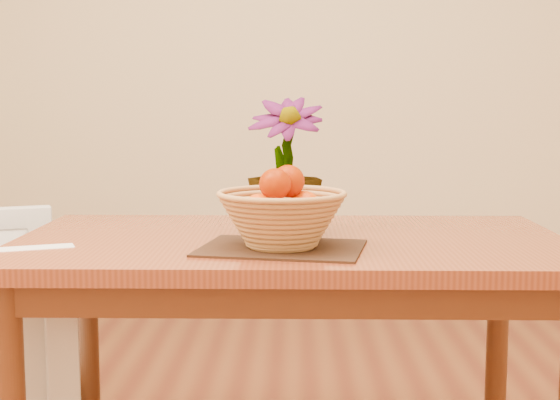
{
  "coord_description": "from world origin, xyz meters",
  "views": [
    {
      "loc": [
        0.01,
        -1.67,
        1.09
      ],
      "look_at": [
        -0.03,
        0.14,
        0.87
      ],
      "focal_mm": 50.0,
      "sensor_mm": 36.0,
      "label": 1
    }
  ],
  "objects": [
    {
      "name": "placemat",
      "position": [
        -0.02,
        0.13,
        0.75
      ],
      "size": [
        0.42,
        0.34,
        0.01
      ],
      "primitive_type": "cube",
      "rotation": [
        0.0,
        0.0,
        -0.18
      ],
      "color": "#311C12",
      "rests_on": "table"
    },
    {
      "name": "potted_plant",
      "position": [
        -0.02,
        0.37,
        0.93
      ],
      "size": [
        0.22,
        0.22,
        0.36
      ],
      "primitive_type": "imported",
      "rotation": [
        0.0,
        0.0,
        -0.09
      ],
      "color": "#194112",
      "rests_on": "table"
    },
    {
      "name": "wicker_basket",
      "position": [
        -0.02,
        0.13,
        0.82
      ],
      "size": [
        0.3,
        0.3,
        0.12
      ],
      "color": "tan",
      "rests_on": "placemat"
    },
    {
      "name": "table",
      "position": [
        0.0,
        0.3,
        0.66
      ],
      "size": [
        1.4,
        0.8,
        0.75
      ],
      "color": "brown",
      "rests_on": "floor"
    },
    {
      "name": "wall_back",
      "position": [
        0.0,
        2.25,
        1.35
      ],
      "size": [
        4.0,
        0.02,
        2.7
      ],
      "primitive_type": "cube",
      "color": "beige",
      "rests_on": "floor"
    },
    {
      "name": "orange_pile",
      "position": [
        -0.02,
        0.13,
        0.87
      ],
      "size": [
        0.18,
        0.18,
        0.14
      ],
      "rotation": [
        0.0,
        0.0,
        0.0
      ],
      "color": "#ED3703",
      "rests_on": "wicker_basket"
    }
  ]
}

